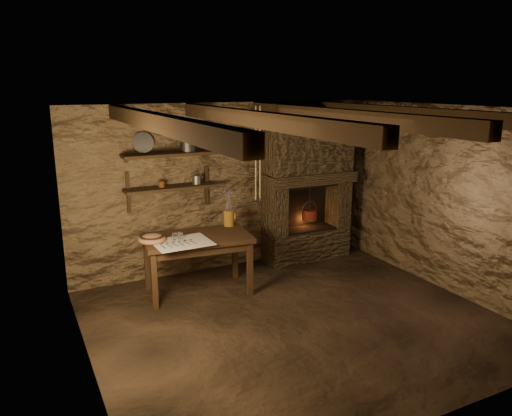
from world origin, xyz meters
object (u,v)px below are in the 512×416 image
stoneware_jug (229,211)px  iron_stockpot (188,145)px  work_table (198,262)px  red_pot (309,214)px  wooden_bowl (152,239)px

stoneware_jug → iron_stockpot: iron_stockpot is taller
work_table → red_pot: size_ratio=2.64×
wooden_bowl → iron_stockpot: 1.39m
work_table → stoneware_jug: size_ratio=2.87×
stoneware_jug → wooden_bowl: size_ratio=1.46×
stoneware_jug → iron_stockpot: size_ratio=2.22×
stoneware_jug → iron_stockpot: bearing=139.5°
stoneware_jug → red_pot: size_ratio=0.92×
iron_stockpot → stoneware_jug: bearing=-37.2°
work_table → iron_stockpot: iron_stockpot is taller
work_table → stoneware_jug: (0.56, 0.25, 0.57)m
stoneware_jug → work_table: bearing=-159.2°
stoneware_jug → iron_stockpot: (-0.44, 0.33, 0.87)m
stoneware_jug → red_pot: 1.47m
iron_stockpot → red_pot: (1.86, -0.12, -1.14)m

